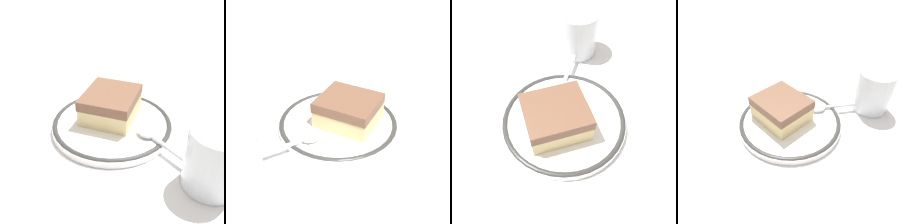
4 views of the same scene
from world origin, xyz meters
TOP-DOWN VIEW (x-y plane):
  - ground_plane at (0.00, 0.00)m, footprint 2.40×2.40m
  - placemat at (0.00, 0.00)m, footprint 0.45×0.31m
  - plate at (0.03, -0.01)m, footprint 0.20×0.20m
  - cake_slice at (0.04, -0.03)m, footprint 0.11×0.12m
  - spoon at (-0.06, -0.01)m, footprint 0.13×0.05m
  - cup at (-0.15, 0.01)m, footprint 0.07×0.07m

SIDE VIEW (x-z plane):
  - ground_plane at x=0.00m, z-range 0.00..0.00m
  - placemat at x=0.00m, z-range 0.00..0.00m
  - plate at x=0.03m, z-range 0.00..0.02m
  - spoon at x=-0.06m, z-range 0.01..0.02m
  - cake_slice at x=0.04m, z-range 0.01..0.06m
  - cup at x=-0.15m, z-range 0.00..0.08m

